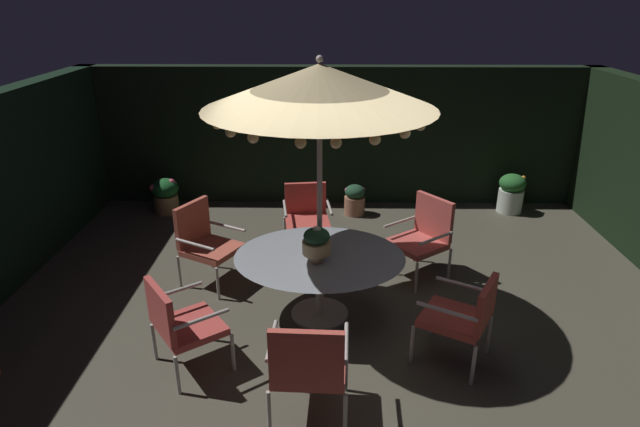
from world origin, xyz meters
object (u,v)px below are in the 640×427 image
at_px(patio_chair_south, 308,364).
at_px(patio_chair_southwest, 464,314).
at_px(centerpiece_planter, 317,242).
at_px(potted_plant_right_near, 165,195).
at_px(patio_chair_north, 423,233).
at_px(patio_dining_table, 320,265).
at_px(patio_chair_east, 205,239).
at_px(patio_umbrella, 320,87).
at_px(patio_chair_southeast, 179,321).
at_px(potted_plant_back_right, 355,199).
at_px(potted_plant_left_near, 511,192).
at_px(patio_chair_northeast, 307,214).

distance_m(patio_chair_south, patio_chair_southwest, 1.66).
distance_m(centerpiece_planter, potted_plant_right_near, 4.07).
bearing_deg(potted_plant_right_near, patio_chair_north, -27.50).
xyz_separation_m(patio_dining_table, patio_chair_east, (-1.42, 0.76, -0.06)).
xyz_separation_m(patio_umbrella, patio_chair_north, (1.28, 0.97, -1.96)).
bearing_deg(patio_chair_southeast, patio_umbrella, 36.45).
relative_size(patio_chair_north, potted_plant_right_near, 1.76).
height_order(patio_dining_table, patio_umbrella, patio_umbrella).
height_order(patio_chair_north, potted_plant_back_right, patio_chair_north).
height_order(patio_chair_east, patio_chair_southeast, patio_chair_east).
bearing_deg(potted_plant_back_right, patio_umbrella, -100.02).
bearing_deg(patio_chair_south, patio_dining_table, 87.63).
bearing_deg(patio_chair_east, patio_chair_north, 4.45).
xyz_separation_m(patio_chair_southeast, potted_plant_back_right, (1.81, 3.90, -0.29)).
height_order(patio_chair_south, potted_plant_left_near, patio_chair_south).
distance_m(patio_chair_south, potted_plant_left_near, 5.65).
bearing_deg(patio_umbrella, patio_chair_northeast, 97.27).
distance_m(patio_umbrella, patio_chair_north, 2.54).
relative_size(patio_chair_southeast, potted_plant_right_near, 1.63).
bearing_deg(centerpiece_planter, patio_umbrella, 79.07).
xyz_separation_m(patio_umbrella, patio_chair_northeast, (-0.20, 1.58, -1.96)).
bearing_deg(patio_dining_table, patio_chair_south, -92.37).
xyz_separation_m(patio_chair_northeast, potted_plant_back_right, (0.72, 1.37, -0.31)).
bearing_deg(patio_chair_northeast, patio_chair_south, -87.56).
distance_m(patio_chair_north, patio_chair_southwest, 1.77).
bearing_deg(potted_plant_back_right, patio_chair_east, -131.47).
xyz_separation_m(patio_chair_east, patio_chair_southwest, (2.80, -1.55, -0.03)).
relative_size(patio_dining_table, potted_plant_right_near, 3.18).
bearing_deg(potted_plant_right_near, patio_chair_south, -61.37).
bearing_deg(patio_chair_south, patio_umbrella, 87.63).
bearing_deg(patio_chair_east, patio_chair_south, -60.18).
bearing_deg(patio_chair_north, patio_chair_east, -175.55).
bearing_deg(patio_chair_east, patio_dining_table, -28.14).
distance_m(patio_dining_table, potted_plant_right_near, 3.94).
distance_m(patio_umbrella, patio_chair_northeast, 2.53).
height_order(centerpiece_planter, potted_plant_left_near, centerpiece_planter).
bearing_deg(patio_umbrella, patio_dining_table, -65.58).
relative_size(patio_chair_southeast, potted_plant_left_near, 1.46).
bearing_deg(potted_plant_right_near, centerpiece_planter, -50.92).
bearing_deg(patio_chair_southeast, patio_dining_table, 36.45).
bearing_deg(patio_umbrella, potted_plant_right_near, 130.77).
relative_size(patio_chair_north, patio_chair_northeast, 1.07).
relative_size(centerpiece_planter, patio_chair_southwest, 0.44).
bearing_deg(patio_chair_south, patio_chair_east, 119.82).
distance_m(patio_chair_east, patio_chair_south, 2.72).
distance_m(patio_chair_southeast, patio_chair_south, 1.38).
distance_m(patio_chair_southeast, potted_plant_right_near, 4.13).
distance_m(patio_umbrella, patio_chair_south, 2.52).
xyz_separation_m(centerpiece_planter, patio_chair_southeast, (-1.26, -0.80, -0.43)).
xyz_separation_m(patio_chair_northeast, potted_plant_right_near, (-2.36, 1.39, -0.25)).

